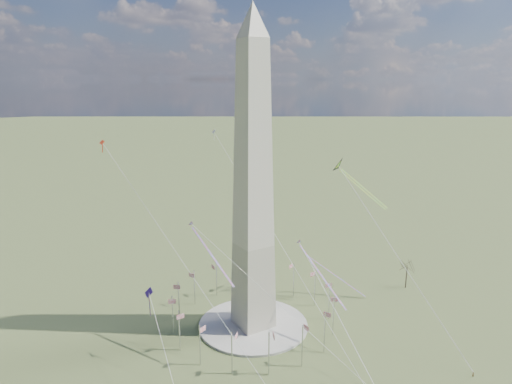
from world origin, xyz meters
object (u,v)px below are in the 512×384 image
person_east (473,375)px  kite_delta_black (341,168)px  washington_monument (253,185)px  tree_near (407,266)px

person_east → kite_delta_black: kite_delta_black is taller
washington_monument → kite_delta_black: 41.54m
tree_near → kite_delta_black: bearing=151.3°
kite_delta_black → person_east: bearing=59.4°
washington_monument → kite_delta_black: size_ratio=4.86×
tree_near → person_east: tree_near is taller
washington_monument → kite_delta_black: (41.15, 5.63, 0.15)m
washington_monument → person_east: (36.83, -54.91, -47.22)m
washington_monument → kite_delta_black: bearing=7.8°
washington_monument → tree_near: bearing=-6.7°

